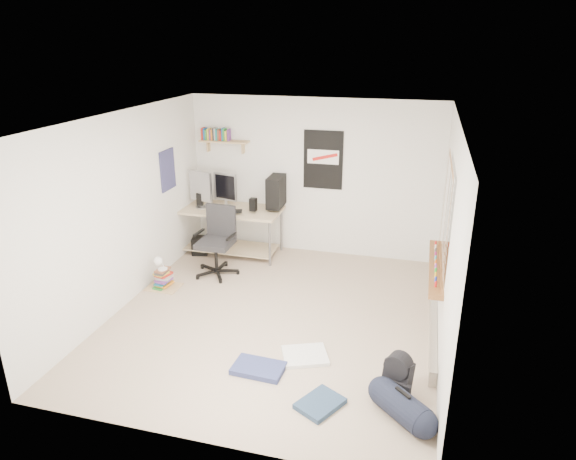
% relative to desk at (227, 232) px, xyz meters
% --- Properties ---
extents(floor, '(4.00, 4.50, 0.01)m').
position_rel_desk_xyz_m(floor, '(1.33, -1.80, -0.37)').
color(floor, gray).
rests_on(floor, ground).
extents(ceiling, '(4.00, 4.50, 0.01)m').
position_rel_desk_xyz_m(ceiling, '(1.33, -1.80, 2.14)').
color(ceiling, white).
rests_on(ceiling, ground).
extents(back_wall, '(4.00, 0.01, 2.50)m').
position_rel_desk_xyz_m(back_wall, '(1.33, 0.45, 0.89)').
color(back_wall, silver).
rests_on(back_wall, ground).
extents(left_wall, '(0.01, 4.50, 2.50)m').
position_rel_desk_xyz_m(left_wall, '(-0.68, -1.80, 0.89)').
color(left_wall, silver).
rests_on(left_wall, ground).
extents(right_wall, '(0.01, 4.50, 2.50)m').
position_rel_desk_xyz_m(right_wall, '(3.33, -1.80, 0.89)').
color(right_wall, silver).
rests_on(right_wall, ground).
extents(desk, '(1.91, 1.19, 0.81)m').
position_rel_desk_xyz_m(desk, '(0.00, 0.00, 0.00)').
color(desk, tan).
rests_on(desk, floor).
extents(monitor_left, '(0.45, 0.25, 0.48)m').
position_rel_desk_xyz_m(monitor_left, '(-0.39, -0.07, 0.68)').
color(monitor_left, '#9B9BA0').
rests_on(monitor_left, desk).
extents(monitor_right, '(0.41, 0.18, 0.44)m').
position_rel_desk_xyz_m(monitor_right, '(-0.02, 0.06, 0.66)').
color(monitor_right, '#B6B6BB').
rests_on(monitor_right, desk).
extents(pc_tower, '(0.23, 0.47, 0.49)m').
position_rel_desk_xyz_m(pc_tower, '(0.78, 0.20, 0.69)').
color(pc_tower, black).
rests_on(pc_tower, desk).
extents(keyboard, '(0.42, 0.25, 0.02)m').
position_rel_desk_xyz_m(keyboard, '(0.15, -0.26, 0.45)').
color(keyboard, black).
rests_on(keyboard, desk).
extents(speaker_left, '(0.12, 0.12, 0.20)m').
position_rel_desk_xyz_m(speaker_left, '(-0.42, -0.06, 0.54)').
color(speaker_left, black).
rests_on(speaker_left, desk).
extents(speaker_right, '(0.11, 0.11, 0.20)m').
position_rel_desk_xyz_m(speaker_right, '(0.50, -0.11, 0.54)').
color(speaker_right, black).
rests_on(speaker_right, desk).
extents(office_chair, '(0.73, 0.73, 1.04)m').
position_rel_desk_xyz_m(office_chair, '(0.14, -0.82, 0.12)').
color(office_chair, black).
rests_on(office_chair, floor).
extents(wall_shelf, '(0.80, 0.22, 0.24)m').
position_rel_desk_xyz_m(wall_shelf, '(-0.12, 0.34, 1.42)').
color(wall_shelf, tan).
rests_on(wall_shelf, back_wall).
extents(poster_back_wall, '(0.62, 0.03, 0.92)m').
position_rel_desk_xyz_m(poster_back_wall, '(1.48, 0.43, 1.19)').
color(poster_back_wall, black).
rests_on(poster_back_wall, back_wall).
extents(poster_left_wall, '(0.02, 0.42, 0.60)m').
position_rel_desk_xyz_m(poster_left_wall, '(-0.66, -0.60, 1.14)').
color(poster_left_wall, navy).
rests_on(poster_left_wall, left_wall).
extents(window, '(0.10, 1.50, 1.26)m').
position_rel_desk_xyz_m(window, '(3.28, -1.50, 1.08)').
color(window, brown).
rests_on(window, right_wall).
extents(baseboard_heater, '(0.08, 2.50, 0.18)m').
position_rel_desk_xyz_m(baseboard_heater, '(3.28, -1.50, -0.28)').
color(baseboard_heater, '#B7B2A8').
rests_on(baseboard_heater, floor).
extents(backpack, '(0.32, 0.29, 0.35)m').
position_rel_desk_xyz_m(backpack, '(2.94, -2.95, -0.16)').
color(backpack, black).
rests_on(backpack, floor).
extents(duffel_bag, '(0.39, 0.39, 0.54)m').
position_rel_desk_xyz_m(duffel_bag, '(3.00, -3.29, -0.22)').
color(duffel_bag, black).
rests_on(duffel_bag, floor).
extents(tshirt, '(0.61, 0.56, 0.04)m').
position_rel_desk_xyz_m(tshirt, '(1.91, -2.57, -0.34)').
color(tshirt, silver).
rests_on(tshirt, floor).
extents(jeans_a, '(0.56, 0.37, 0.06)m').
position_rel_desk_xyz_m(jeans_a, '(1.49, -2.94, -0.33)').
color(jeans_a, navy).
rests_on(jeans_a, floor).
extents(jeans_b, '(0.50, 0.54, 0.05)m').
position_rel_desk_xyz_m(jeans_b, '(2.24, -3.32, -0.34)').
color(jeans_b, '#21344C').
rests_on(jeans_b, floor).
extents(book_stack, '(0.48, 0.43, 0.27)m').
position_rel_desk_xyz_m(book_stack, '(-0.42, -1.43, -0.21)').
color(book_stack, brown).
rests_on(book_stack, floor).
extents(desk_lamp, '(0.14, 0.23, 0.22)m').
position_rel_desk_xyz_m(desk_lamp, '(-0.40, -1.45, 0.02)').
color(desk_lamp, white).
rests_on(desk_lamp, book_stack).
extents(subwoofer, '(0.31, 0.31, 0.28)m').
position_rel_desk_xyz_m(subwoofer, '(-0.42, -0.16, -0.22)').
color(subwoofer, black).
rests_on(subwoofer, floor).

